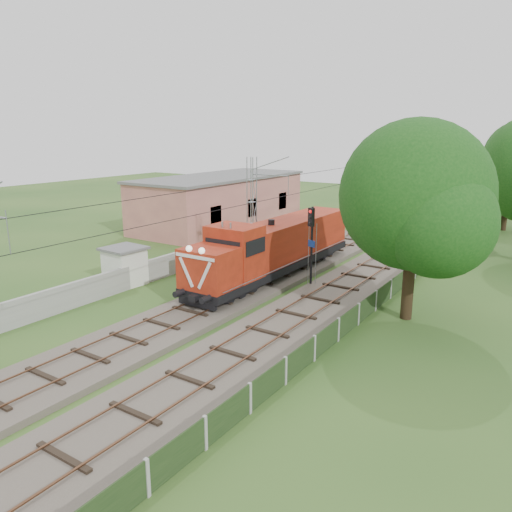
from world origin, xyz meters
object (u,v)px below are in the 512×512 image
Objects in this scene: signal_post at (311,233)px; relay_hut at (125,266)px; coach_rake at (503,174)px; locomotive at (275,247)px.

signal_post is 12.24m from relay_hut.
coach_rake is 73.28m from relay_hut.
signal_post reaches higher than coach_rake.
relay_hut is at bearing -150.51° from signal_post.
signal_post reaches higher than locomotive.
relay_hut is at bearing -99.74° from coach_rake.
locomotive reaches higher than coach_rake.
signal_post reaches higher than relay_hut.
locomotive is at bearing 41.66° from relay_hut.
signal_post is 2.05× the size of relay_hut.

